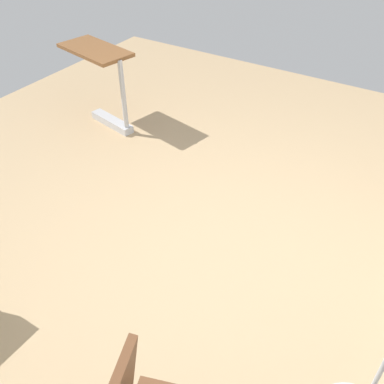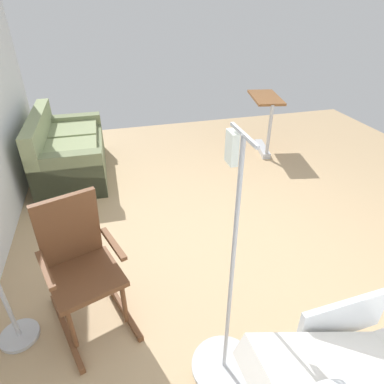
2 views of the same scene
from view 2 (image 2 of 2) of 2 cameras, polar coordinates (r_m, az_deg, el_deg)
name	(u,v)px [view 2 (image 2 of 2)]	position (r m, az deg, el deg)	size (l,w,h in m)	color
ground_plane	(247,233)	(3.58, 9.49, -7.04)	(7.04, 7.04, 0.00)	tan
couch	(69,153)	(4.85, -20.44, 6.37)	(1.61, 0.87, 0.85)	#737D57
rocking_chair	(81,266)	(2.56, -18.63, -11.95)	(0.87, 0.69, 1.05)	brown
overbed_table	(265,118)	(5.32, 12.43, 12.42)	(0.88, 0.56, 0.84)	#B2B5BA
iv_pole	(225,343)	(2.36, 5.75, -24.50)	(0.44, 0.44, 1.69)	#B2B5BA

